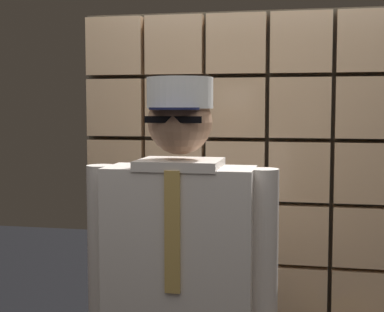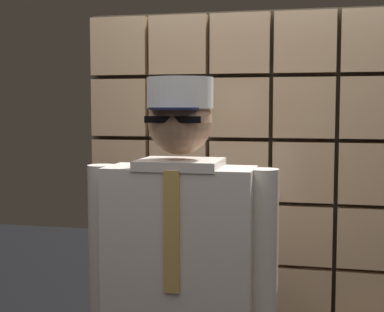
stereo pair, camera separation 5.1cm
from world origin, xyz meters
name	(u,v)px [view 2 (the right image)]	position (x,y,z in m)	size (l,w,h in m)	color
glass_block_wall	(239,231)	(0.00, 1.37, 1.10)	(1.60, 0.10, 2.24)	#E0B78C
standing_person	(180,312)	(-0.11, 0.54, 0.96)	(0.73, 0.31, 1.85)	#382D23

